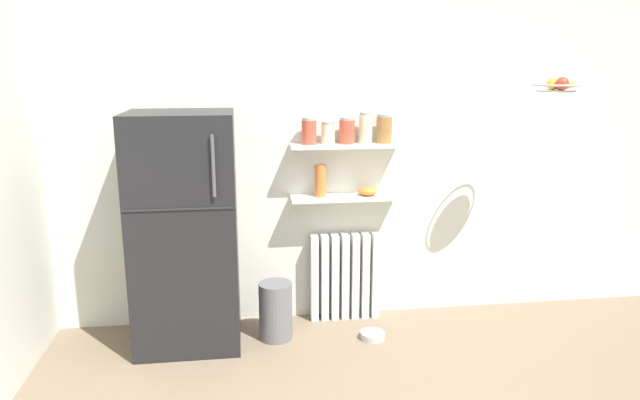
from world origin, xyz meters
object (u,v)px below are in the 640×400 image
at_px(trash_bin, 276,311).
at_px(pet_food_bowl, 373,335).
at_px(storage_jar_3, 366,128).
at_px(storage_jar_0, 309,131).
at_px(refrigerator, 185,231).
at_px(storage_jar_1, 328,133).
at_px(hanging_fruit_basket, 557,85).
at_px(storage_jar_4, 384,129).
at_px(vase, 320,181).
at_px(radiator, 345,276).
at_px(shelf_bowl, 368,191).
at_px(storage_jar_2, 347,131).

xyz_separation_m(trash_bin, pet_food_bowl, (0.71, -0.11, -0.19)).
height_order(storage_jar_3, trash_bin, storage_jar_3).
distance_m(storage_jar_0, storage_jar_3, 0.42).
height_order(refrigerator, storage_jar_0, refrigerator).
distance_m(storage_jar_1, hanging_fruit_basket, 1.61).
distance_m(storage_jar_4, vase, 0.61).
bearing_deg(storage_jar_1, hanging_fruit_basket, -18.17).
distance_m(radiator, storage_jar_0, 1.19).
height_order(storage_jar_0, storage_jar_4, storage_jar_4).
bearing_deg(storage_jar_3, trash_bin, -159.76).
bearing_deg(storage_jar_3, vase, 180.00).
relative_size(vase, pet_food_bowl, 1.38).
bearing_deg(refrigerator, storage_jar_3, 9.00).
relative_size(storage_jar_3, shelf_bowl, 1.59).
height_order(shelf_bowl, pet_food_bowl, shelf_bowl).
bearing_deg(storage_jar_1, storage_jar_2, 0.00).
bearing_deg(storage_jar_0, storage_jar_2, 0.00).
distance_m(refrigerator, vase, 1.06).
bearing_deg(refrigerator, pet_food_bowl, -6.83).
relative_size(vase, shelf_bowl, 1.70).
height_order(radiator, storage_jar_3, storage_jar_3).
relative_size(refrigerator, trash_bin, 3.88).
distance_m(radiator, storage_jar_2, 1.16).
bearing_deg(storage_jar_3, shelf_bowl, 0.00).
height_order(refrigerator, storage_jar_4, refrigerator).
bearing_deg(storage_jar_2, storage_jar_0, -180.00).
bearing_deg(storage_jar_3, refrigerator, -171.00).
bearing_deg(radiator, storage_jar_4, -6.06).
height_order(storage_jar_0, trash_bin, storage_jar_0).
relative_size(shelf_bowl, pet_food_bowl, 0.81).
xyz_separation_m(storage_jar_1, storage_jar_2, (0.14, 0.00, 0.01)).
relative_size(storage_jar_2, vase, 0.79).
xyz_separation_m(radiator, storage_jar_3, (0.14, -0.03, 1.17)).
bearing_deg(storage_jar_1, pet_food_bowl, -52.59).
height_order(radiator, storage_jar_4, storage_jar_4).
xyz_separation_m(storage_jar_1, shelf_bowl, (0.31, 0.00, -0.45)).
relative_size(storage_jar_4, hanging_fruit_basket, 0.69).
xyz_separation_m(refrigerator, shelf_bowl, (1.36, 0.21, 0.20)).
relative_size(storage_jar_3, trash_bin, 0.54).
bearing_deg(vase, storage_jar_4, -0.00).
height_order(storage_jar_0, pet_food_bowl, storage_jar_0).
bearing_deg(radiator, storage_jar_2, -90.00).
bearing_deg(trash_bin, pet_food_bowl, -8.81).
xyz_separation_m(storage_jar_0, storage_jar_4, (0.57, -0.00, 0.01)).
xyz_separation_m(storage_jar_2, hanging_fruit_basket, (1.35, -0.49, 0.34)).
height_order(radiator, storage_jar_2, storage_jar_2).
bearing_deg(pet_food_bowl, storage_jar_4, 69.27).
bearing_deg(vase, pet_food_bowl, -47.36).
distance_m(radiator, storage_jar_4, 1.20).
bearing_deg(storage_jar_3, storage_jar_1, 180.00).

